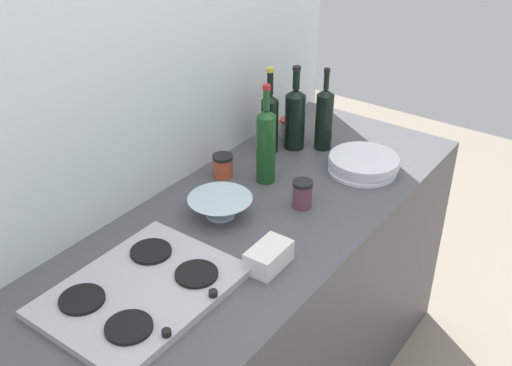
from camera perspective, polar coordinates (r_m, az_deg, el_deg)
The scene contains 13 objects.
counter_block at distance 2.25m, azimuth 0.00°, elevation -12.59°, with size 1.80×0.70×0.90m, color #4C4C51.
backsplash_panel at distance 2.04m, azimuth -8.79°, elevation 8.52°, with size 1.90×0.06×2.48m, color silver.
stovetop_hob at distance 1.68m, azimuth -10.69°, elevation -9.89°, with size 0.51×0.38×0.04m.
plate_stack at distance 2.24m, azimuth 10.02°, elevation 1.80°, with size 0.26×0.26×0.06m.
wine_bottle_leftmost at distance 2.31m, azimuth 1.29°, elevation 5.82°, with size 0.07×0.07×0.34m.
wine_bottle_mid_left at distance 2.34m, azimuth 6.41°, elevation 6.08°, with size 0.07×0.07×0.32m.
wine_bottle_mid_right at distance 2.09m, azimuth 0.95°, elevation 3.64°, with size 0.07×0.07×0.36m.
wine_bottle_rightmost at distance 2.34m, azimuth 3.68°, elevation 6.21°, with size 0.08×0.08×0.33m.
mixing_bowl at distance 1.95m, azimuth -3.38°, elevation -2.14°, with size 0.21×0.21×0.07m.
butter_dish at distance 1.74m, azimuth 1.21°, elevation -6.92°, with size 0.14×0.08×0.07m, color white.
condiment_jar_front at distance 2.45m, azimuth 3.07°, elevation 5.16°, with size 0.07×0.07×0.08m.
condiment_jar_rear at distance 2.17m, azimuth -3.12°, elevation 1.63°, with size 0.07×0.07×0.08m.
condiment_jar_spare at distance 2.00m, azimuth 4.38°, elevation -1.03°, with size 0.07×0.07×0.09m.
Camera 1 is at (-1.33, -0.96, 1.99)m, focal length 42.67 mm.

